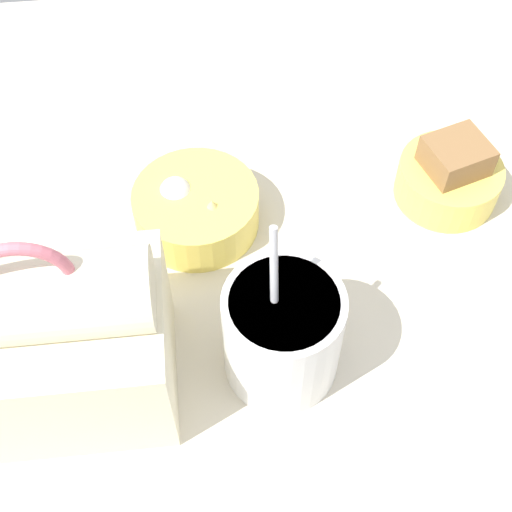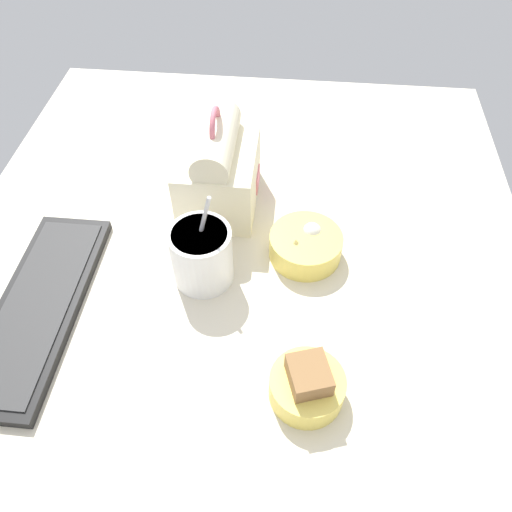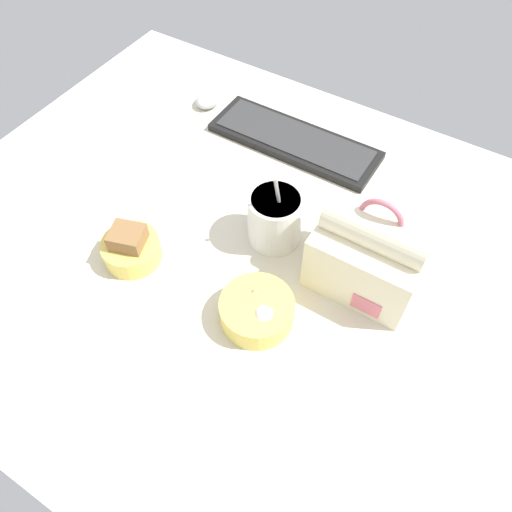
% 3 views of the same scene
% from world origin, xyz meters
% --- Properties ---
extents(desk_surface, '(1.40, 1.10, 0.02)m').
position_xyz_m(desk_surface, '(0.00, 0.00, 0.01)').
color(desk_surface, beige).
rests_on(desk_surface, ground).
extents(keyboard, '(0.41, 0.13, 0.02)m').
position_xyz_m(keyboard, '(-0.09, 0.33, 0.03)').
color(keyboard, black).
rests_on(keyboard, desk_surface).
extents(lunch_bag, '(0.20, 0.15, 0.22)m').
position_xyz_m(lunch_bag, '(0.21, 0.06, 0.10)').
color(lunch_bag, '#EFE5C1').
rests_on(lunch_bag, desk_surface).
extents(soup_cup, '(0.11, 0.11, 0.19)m').
position_xyz_m(soup_cup, '(0.01, 0.06, 0.08)').
color(soup_cup, white).
rests_on(soup_cup, desk_surface).
extents(bento_bowl_sandwich, '(0.11, 0.11, 0.08)m').
position_xyz_m(bento_bowl_sandwich, '(-0.20, -0.13, 0.05)').
color(bento_bowl_sandwich, '#EFD65B').
rests_on(bento_bowl_sandwich, desk_surface).
extents(bento_bowl_snacks, '(0.13, 0.13, 0.06)m').
position_xyz_m(bento_bowl_snacks, '(0.08, -0.12, 0.05)').
color(bento_bowl_snacks, '#EFD65B').
rests_on(bento_bowl_snacks, desk_surface).
extents(computer_mouse, '(0.06, 0.07, 0.03)m').
position_xyz_m(computer_mouse, '(-0.35, 0.34, 0.04)').
color(computer_mouse, silver).
rests_on(computer_mouse, desk_surface).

